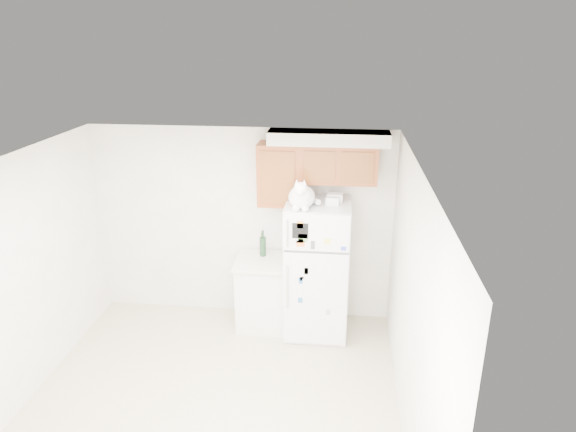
# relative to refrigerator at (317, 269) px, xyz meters

# --- Properties ---
(ground_plane) EXTENTS (3.80, 4.00, 0.01)m
(ground_plane) POSITION_rel_refrigerator_xyz_m (-0.98, -1.61, -0.86)
(ground_plane) COLOR #BBB190
(room_shell) EXTENTS (3.84, 4.04, 2.52)m
(room_shell) POSITION_rel_refrigerator_xyz_m (-0.86, -1.36, 0.82)
(room_shell) COLOR white
(room_shell) RESTS_ON ground_plane
(refrigerator) EXTENTS (0.76, 0.78, 1.70)m
(refrigerator) POSITION_rel_refrigerator_xyz_m (0.00, 0.00, 0.00)
(refrigerator) COLOR white
(refrigerator) RESTS_ON ground_plane
(base_counter) EXTENTS (0.64, 0.64, 0.92)m
(base_counter) POSITION_rel_refrigerator_xyz_m (-0.69, 0.07, -0.39)
(base_counter) COLOR white
(base_counter) RESTS_ON ground_plane
(cat) EXTENTS (0.37, 0.54, 0.38)m
(cat) POSITION_rel_refrigerator_xyz_m (-0.18, -0.19, 0.99)
(cat) COLOR white
(cat) RESTS_ON refrigerator
(storage_box_back) EXTENTS (0.19, 0.14, 0.10)m
(storage_box_back) POSITION_rel_refrigerator_xyz_m (0.19, 0.09, 0.90)
(storage_box_back) COLOR white
(storage_box_back) RESTS_ON refrigerator
(storage_box_front) EXTENTS (0.16, 0.12, 0.09)m
(storage_box_front) POSITION_rel_refrigerator_xyz_m (0.16, -0.02, 0.89)
(storage_box_front) COLOR white
(storage_box_front) RESTS_ON refrigerator
(bottle_green) EXTENTS (0.08, 0.08, 0.34)m
(bottle_green) POSITION_rel_refrigerator_xyz_m (-0.69, 0.18, 0.24)
(bottle_green) COLOR #19381E
(bottle_green) RESTS_ON base_counter
(bottle_amber) EXTENTS (0.07, 0.07, 0.29)m
(bottle_amber) POSITION_rel_refrigerator_xyz_m (-0.71, 0.22, 0.21)
(bottle_amber) COLOR #593814
(bottle_amber) RESTS_ON base_counter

